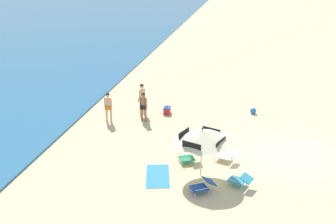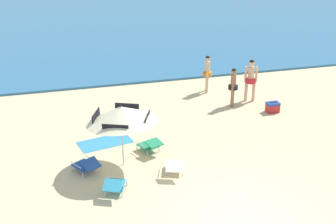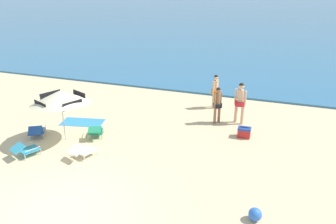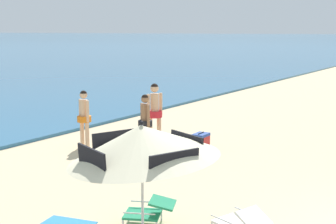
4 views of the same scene
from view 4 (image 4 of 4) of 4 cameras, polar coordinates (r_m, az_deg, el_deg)
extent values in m
cylinder|color=silver|center=(7.08, -3.02, -9.41)|extent=(0.04, 0.04, 1.98)
cone|color=beige|center=(6.88, -3.08, -3.55)|extent=(3.06, 3.07, 0.70)
cube|color=black|center=(7.57, -6.22, -3.24)|extent=(0.73, 0.34, 0.27)
cube|color=black|center=(6.54, -8.97, -5.36)|extent=(0.34, 0.73, 0.27)
cube|color=black|center=(6.27, 0.76, -5.89)|extent=(0.73, 0.34, 0.27)
cube|color=black|center=(7.34, 2.18, -3.60)|extent=(0.34, 0.73, 0.27)
sphere|color=black|center=(6.82, -3.10, -1.29)|extent=(0.06, 0.06, 0.06)
cube|color=white|center=(8.16, 7.87, -12.77)|extent=(0.68, 0.73, 0.04)
cube|color=white|center=(7.84, 10.07, -12.18)|extent=(0.59, 0.52, 0.23)
cylinder|color=silver|center=(8.55, 7.58, -12.50)|extent=(0.03, 0.03, 0.18)
cylinder|color=silver|center=(7.93, 6.46, -12.50)|extent=(0.19, 0.52, 0.02)
cylinder|color=silver|center=(8.31, 9.24, -11.50)|extent=(0.19, 0.52, 0.02)
cube|color=#1E7F56|center=(8.45, -3.00, -11.89)|extent=(0.72, 0.76, 0.04)
cube|color=#1E7F56|center=(8.31, -0.65, -10.59)|extent=(0.62, 0.58, 0.12)
cylinder|color=silver|center=(8.77, -4.53, -11.86)|extent=(0.03, 0.03, 0.18)
cylinder|color=silver|center=(8.67, -0.77, -12.10)|extent=(0.03, 0.03, 0.18)
cylinder|color=silver|center=(8.15, -3.42, -11.82)|extent=(0.24, 0.50, 0.02)
cylinder|color=silver|center=(8.66, -2.63, -10.49)|extent=(0.24, 0.50, 0.02)
cylinder|color=#D8A87F|center=(14.11, -10.05, -2.40)|extent=(0.12, 0.12, 0.80)
cylinder|color=#D8A87F|center=(13.87, -9.47, -2.59)|extent=(0.12, 0.12, 0.80)
cylinder|color=orange|center=(13.91, -9.81, -0.81)|extent=(0.40, 0.40, 0.17)
cylinder|color=#D8A87F|center=(13.86, -9.84, 0.26)|extent=(0.22, 0.22, 0.56)
cylinder|color=#D8A87F|center=(14.04, -10.25, 0.30)|extent=(0.09, 0.09, 0.60)
cylinder|color=#D8A87F|center=(13.70, -9.43, 0.09)|extent=(0.09, 0.09, 0.60)
sphere|color=#D8A87F|center=(13.80, -9.89, 1.99)|extent=(0.22, 0.22, 0.22)
sphere|color=black|center=(13.80, -9.90, 2.10)|extent=(0.20, 0.20, 0.20)
cylinder|color=#D8A87F|center=(14.04, -2.10, -2.15)|extent=(0.13, 0.13, 0.87)
cylinder|color=#D8A87F|center=(14.21, -1.06, -2.00)|extent=(0.13, 0.13, 0.87)
cylinder|color=red|center=(14.04, -1.58, -0.25)|extent=(0.44, 0.44, 0.18)
cylinder|color=#D8A87F|center=(14.00, -1.59, 0.92)|extent=(0.24, 0.24, 0.62)
cylinder|color=#D8A87F|center=(13.88, -2.33, 0.77)|extent=(0.09, 0.09, 0.66)
cylinder|color=#D8A87F|center=(14.12, -0.86, 0.93)|extent=(0.09, 0.09, 0.66)
sphere|color=#D8A87F|center=(13.93, -1.60, 2.81)|extent=(0.24, 0.24, 0.24)
sphere|color=black|center=(13.93, -1.60, 2.93)|extent=(0.22, 0.22, 0.22)
cylinder|color=#8C6042|center=(13.14, -2.42, -3.19)|extent=(0.11, 0.11, 0.78)
cylinder|color=#8C6042|center=(13.38, -2.94, -2.96)|extent=(0.11, 0.11, 0.78)
cylinder|color=black|center=(13.18, -2.70, -1.34)|extent=(0.39, 0.39, 0.16)
cylinder|color=#8C6042|center=(13.13, -2.71, -0.24)|extent=(0.21, 0.21, 0.55)
cylinder|color=#8C6042|center=(12.96, -2.33, -0.44)|extent=(0.08, 0.08, 0.58)
cylinder|color=#8C6042|center=(13.31, -3.07, -0.19)|extent=(0.08, 0.08, 0.58)
sphere|color=#8C6042|center=(13.07, -2.72, 1.54)|extent=(0.21, 0.21, 0.21)
sphere|color=black|center=(13.06, -2.72, 1.65)|extent=(0.19, 0.19, 0.19)
cube|color=red|center=(13.85, 3.88, -3.50)|extent=(0.49, 0.35, 0.32)
cube|color=navy|center=(13.81, 3.89, -2.70)|extent=(0.50, 0.36, 0.08)
cylinder|color=black|center=(13.80, 3.90, -2.47)|extent=(0.34, 0.03, 0.02)
camera|label=1|loc=(9.23, -130.82, 22.15)|focal=40.49mm
camera|label=2|loc=(10.28, 104.80, 21.39)|focal=49.81mm
camera|label=3|loc=(14.10, 56.41, 14.74)|focal=34.54mm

